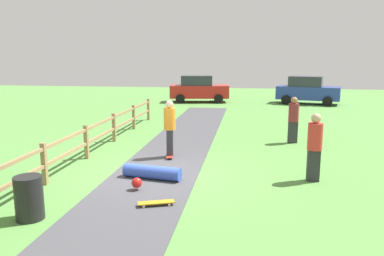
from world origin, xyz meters
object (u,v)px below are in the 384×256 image
at_px(trash_bin, 29,198).
at_px(parked_car_blue, 307,90).
at_px(skateboard_loose, 156,203).
at_px(bystander_red, 315,144).
at_px(skater_riding, 170,126).
at_px(skater_fallen, 151,173).
at_px(bystander_maroon, 293,118).
at_px(parked_car_red, 199,89).

relative_size(trash_bin, parked_car_blue, 0.20).
distance_m(skateboard_loose, bystander_red, 4.46).
bearing_deg(skater_riding, skater_fallen, -90.90).
bearing_deg(parked_car_blue, skateboard_loose, -107.15).
height_order(skater_riding, bystander_maroon, skater_riding).
relative_size(skateboard_loose, parked_car_red, 0.19).
distance_m(skater_riding, skateboard_loose, 4.21).
bearing_deg(skater_riding, trash_bin, -109.95).
bearing_deg(parked_car_red, skateboard_loose, -85.27).
bearing_deg(bystander_maroon, bystander_red, -89.61).
bearing_deg(skateboard_loose, bystander_red, 32.09).
xyz_separation_m(parked_car_red, parked_car_blue, (7.64, 0.02, 0.00)).
xyz_separation_m(skater_riding, parked_car_blue, (6.56, 15.46, -0.10)).
height_order(skater_fallen, parked_car_blue, parked_car_blue).
distance_m(skater_fallen, bystander_red, 4.38).
xyz_separation_m(skater_fallen, bystander_red, (4.26, 0.58, 0.81)).
height_order(bystander_red, parked_car_blue, parked_car_blue).
relative_size(bystander_maroon, parked_car_red, 0.40).
bearing_deg(parked_car_red, trash_bin, -92.12).
bearing_deg(trash_bin, bystander_red, 28.75).
distance_m(trash_bin, bystander_maroon, 9.94).
bearing_deg(bystander_maroon, parked_car_red, 112.67).
distance_m(skater_fallen, parked_car_blue, 18.99).
height_order(skateboard_loose, parked_car_blue, parked_car_blue).
xyz_separation_m(skater_riding, skateboard_loose, (0.53, -4.06, -0.98)).
relative_size(trash_bin, bystander_red, 0.50).
bearing_deg(bystander_red, parked_car_red, 107.17).
relative_size(trash_bin, bystander_maroon, 0.51).
bearing_deg(skater_riding, skateboard_loose, -82.57).
distance_m(bystander_maroon, parked_car_blue, 12.88).
relative_size(skater_fallen, skateboard_loose, 1.99).
relative_size(skater_fallen, bystander_red, 0.90).
bearing_deg(skateboard_loose, skater_riding, 97.43).
height_order(skater_fallen, skateboard_loose, skater_fallen).
relative_size(skater_riding, parked_car_red, 0.42).
xyz_separation_m(skateboard_loose, parked_car_red, (-1.61, 19.51, 0.87)).
bearing_deg(parked_car_blue, trash_bin, -112.24).
xyz_separation_m(bystander_red, parked_car_red, (-5.31, 17.19, -0.05)).
height_order(trash_bin, parked_car_red, parked_car_red).
height_order(skater_fallen, bystander_red, bystander_red).
relative_size(skater_riding, bystander_maroon, 1.06).
relative_size(skater_riding, bystander_red, 1.03).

